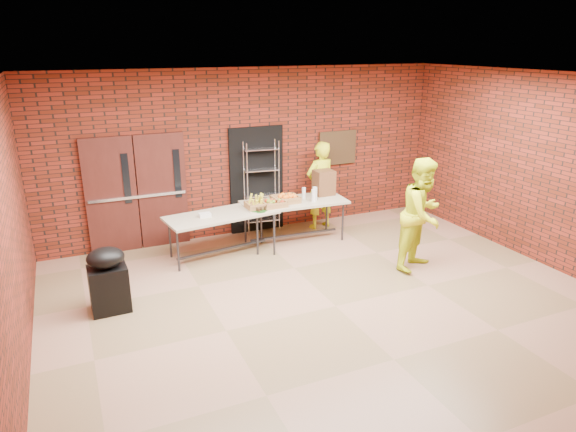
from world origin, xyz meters
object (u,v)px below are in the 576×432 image
object	(u,v)px
volunteer_woman	(320,185)
volunteer_man	(423,214)
table_left	(222,217)
coffee_dispenser	(324,183)
wire_rack	(262,188)
covered_grill	(108,280)
table_right	(294,204)

from	to	relation	value
volunteer_woman	volunteer_man	bearing A→B (deg)	94.53
table_left	coffee_dispenser	world-z (taller)	coffee_dispenser
volunteer_woman	volunteer_man	size ratio (longest dim) A/B	0.94
table_left	wire_rack	bearing A→B (deg)	30.95
covered_grill	volunteer_man	bearing A→B (deg)	-7.60
volunteer_woman	table_left	bearing A→B (deg)	6.29
coffee_dispenser	volunteer_man	xyz separation A→B (m)	(0.74, -2.10, -0.10)
table_right	volunteer_man	size ratio (longest dim) A/B	1.06
table_left	volunteer_man	bearing A→B (deg)	-39.54
covered_grill	volunteer_woman	world-z (taller)	volunteer_woman
coffee_dispenser	wire_rack	bearing A→B (deg)	152.07
table_right	volunteer_woman	bearing A→B (deg)	35.60
table_right	volunteer_man	bearing A→B (deg)	-50.41
table_right	coffee_dispenser	distance (m)	0.79
table_left	coffee_dispenser	xyz separation A→B (m)	(2.17, 0.31, 0.32)
wire_rack	volunteer_man	xyz separation A→B (m)	(1.81, -2.67, 0.02)
wire_rack	coffee_dispenser	distance (m)	1.22
wire_rack	table_left	xyz separation A→B (m)	(-1.10, -0.88, -0.19)
table_right	volunteer_woman	distance (m)	0.97
wire_rack	covered_grill	size ratio (longest dim) A/B	1.94
covered_grill	wire_rack	bearing A→B (deg)	32.89
table_left	coffee_dispenser	size ratio (longest dim) A/B	4.20
wire_rack	coffee_dispenser	size ratio (longest dim) A/B	3.81
table_left	table_right	size ratio (longest dim) A/B	1.01
table_left	volunteer_woman	distance (m)	2.37
wire_rack	table_left	size ratio (longest dim) A/B	0.91
table_left	volunteer_woman	world-z (taller)	volunteer_woman
table_left	covered_grill	bearing A→B (deg)	-156.74
table_right	covered_grill	distance (m)	3.77
volunteer_man	volunteer_woman	bearing A→B (deg)	79.81
wire_rack	table_left	world-z (taller)	wire_rack
wire_rack	volunteer_man	size ratio (longest dim) A/B	0.98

